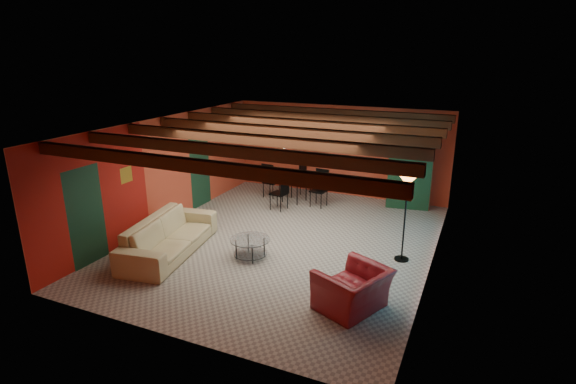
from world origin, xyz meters
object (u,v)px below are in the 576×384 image
at_px(potted_plant, 415,129).
at_px(vase, 294,163).
at_px(sofa, 169,236).
at_px(dining_table, 294,184).
at_px(armchair, 353,289).
at_px(coffee_table, 250,248).
at_px(armoire, 411,173).
at_px(floor_lamp, 405,218).

height_order(potted_plant, vase, potted_plant).
distance_m(sofa, dining_table, 4.46).
relative_size(armchair, dining_table, 0.55).
relative_size(coffee_table, dining_table, 0.42).
bearing_deg(potted_plant, armoire, 0.00).
xyz_separation_m(floor_lamp, potted_plant, (-0.45, 3.55, 1.27)).
xyz_separation_m(potted_plant, vase, (-3.14, -0.93, -1.04)).
distance_m(sofa, armchair, 4.30).
xyz_separation_m(armchair, dining_table, (-3.15, 4.87, 0.16)).
xyz_separation_m(sofa, dining_table, (1.11, 4.32, 0.13)).
relative_size(coffee_table, floor_lamp, 0.45).
relative_size(sofa, vase, 13.81).
bearing_deg(floor_lamp, potted_plant, 97.22).
height_order(armoire, vase, armoire).
xyz_separation_m(armoire, vase, (-3.14, -0.93, 0.18)).
bearing_deg(coffee_table, vase, 99.07).
distance_m(coffee_table, potted_plant, 5.73).
height_order(armchair, dining_table, dining_table).
bearing_deg(floor_lamp, vase, 143.85).
relative_size(coffee_table, vase, 4.30).
xyz_separation_m(coffee_table, dining_table, (-0.61, 3.82, 0.31)).
bearing_deg(armchair, sofa, -73.84).
bearing_deg(floor_lamp, dining_table, 143.85).
distance_m(sofa, armoire, 6.77).
distance_m(armoire, vase, 3.28).
bearing_deg(armoire, dining_table, -171.95).
relative_size(sofa, floor_lamp, 1.46).
distance_m(sofa, vase, 4.52).
relative_size(sofa, coffee_table, 3.21).
bearing_deg(potted_plant, sofa, -128.96).
height_order(floor_lamp, potted_plant, potted_plant).
distance_m(coffee_table, armoire, 5.43).
height_order(dining_table, armoire, armoire).
xyz_separation_m(armchair, armoire, (-0.02, 5.80, 0.61)).
bearing_deg(coffee_table, potted_plant, 61.97).
bearing_deg(vase, coffee_table, -80.93).
bearing_deg(potted_plant, vase, -163.48).
xyz_separation_m(armchair, floor_lamp, (0.43, 2.25, 0.56)).
relative_size(floor_lamp, potted_plant, 3.87).
relative_size(dining_table, vase, 10.37).
xyz_separation_m(sofa, coffee_table, (1.72, 0.50, -0.18)).
bearing_deg(dining_table, armchair, -57.08).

